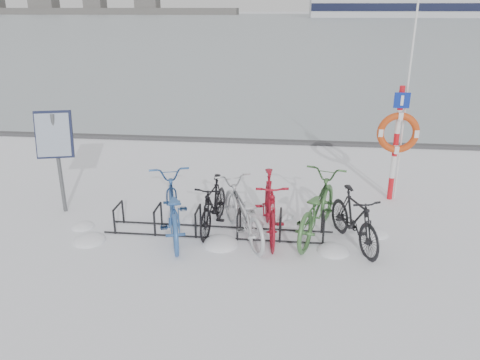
# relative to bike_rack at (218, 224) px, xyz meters

# --- Properties ---
(ground) EXTENTS (900.00, 900.00, 0.00)m
(ground) POSITION_rel_bike_rack_xyz_m (0.00, 0.00, -0.18)
(ground) COLOR white
(ground) RESTS_ON ground
(ice_sheet) EXTENTS (400.00, 298.00, 0.02)m
(ice_sheet) POSITION_rel_bike_rack_xyz_m (0.00, 155.00, -0.17)
(ice_sheet) COLOR #9DA8B1
(ice_sheet) RESTS_ON ground
(quay_edge) EXTENTS (400.00, 0.25, 0.10)m
(quay_edge) POSITION_rel_bike_rack_xyz_m (0.00, 5.90, -0.13)
(quay_edge) COLOR #3F3F42
(quay_edge) RESTS_ON ground
(bike_rack) EXTENTS (4.00, 0.48, 0.46)m
(bike_rack) POSITION_rel_bike_rack_xyz_m (0.00, 0.00, 0.00)
(bike_rack) COLOR black
(bike_rack) RESTS_ON ground
(info_board) EXTENTS (0.70, 0.41, 1.98)m
(info_board) POSITION_rel_bike_rack_xyz_m (-3.12, 0.59, 1.24)
(info_board) COLOR #595B5E
(info_board) RESTS_ON ground
(lifebuoy_station) EXTENTS (0.82, 0.23, 4.24)m
(lifebuoy_station) POSITION_rel_bike_rack_xyz_m (3.29, 1.89, 1.24)
(lifebuoy_station) COLOR red
(lifebuoy_station) RESTS_ON ground
(shoreline) EXTENTS (180.00, 12.00, 9.50)m
(shoreline) POSITION_rel_bike_rack_xyz_m (-122.02, 260.00, 2.61)
(shoreline) COLOR #4E4E4E
(shoreline) RESTS_ON ground
(bike_0) EXTENTS (1.29, 2.17, 1.08)m
(bike_0) POSITION_rel_bike_rack_xyz_m (-0.79, -0.10, 0.36)
(bike_0) COLOR #305C9F
(bike_0) RESTS_ON ground
(bike_1) EXTENTS (0.62, 1.63, 0.95)m
(bike_1) POSITION_rel_bike_rack_xyz_m (-0.12, 0.22, 0.30)
(bike_1) COLOR black
(bike_1) RESTS_ON ground
(bike_2) EXTENTS (1.43, 2.01, 1.00)m
(bike_2) POSITION_rel_bike_rack_xyz_m (0.43, -0.06, 0.32)
(bike_2) COLOR silver
(bike_2) RESTS_ON ground
(bike_3) EXTENTS (0.76, 1.92, 1.12)m
(bike_3) POSITION_rel_bike_rack_xyz_m (0.89, 0.07, 0.38)
(bike_3) COLOR maroon
(bike_3) RESTS_ON ground
(bike_4) EXTENTS (1.32, 2.19, 1.09)m
(bike_4) POSITION_rel_bike_rack_xyz_m (1.69, 0.20, 0.36)
(bike_4) COLOR #3E6C38
(bike_4) RESTS_ON ground
(bike_5) EXTENTS (1.03, 1.69, 0.98)m
(bike_5) POSITION_rel_bike_rack_xyz_m (2.29, -0.13, 0.31)
(bike_5) COLOR black
(bike_5) RESTS_ON ground
(snow_drifts) EXTENTS (5.66, 1.88, 0.21)m
(snow_drifts) POSITION_rel_bike_rack_xyz_m (0.15, -0.06, -0.18)
(snow_drifts) COLOR white
(snow_drifts) RESTS_ON ground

